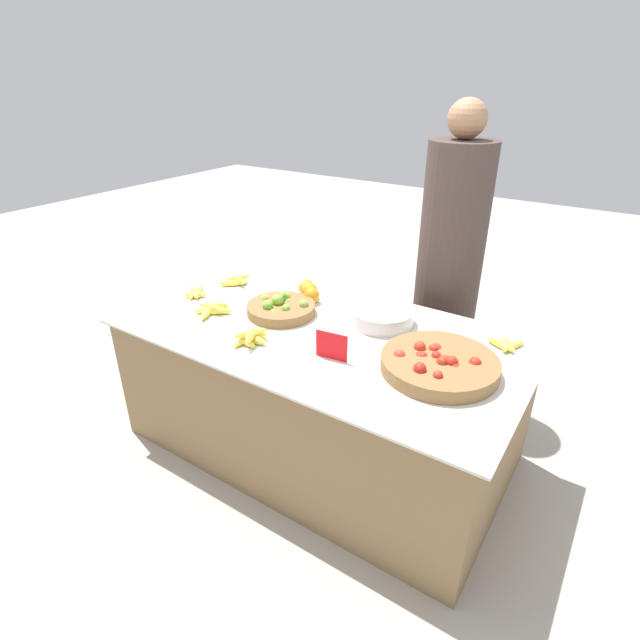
{
  "coord_description": "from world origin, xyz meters",
  "views": [
    {
      "loc": [
        1.1,
        -1.65,
        1.7
      ],
      "look_at": [
        0.0,
        0.0,
        0.7
      ],
      "focal_mm": 28.0,
      "sensor_mm": 36.0,
      "label": 1
    }
  ],
  "objects_px": {
    "tomato_basket": "(439,364)",
    "metal_bowl": "(382,316)",
    "lime_bowl": "(281,308)",
    "price_sign": "(332,346)",
    "vendor_person": "(448,273)"
  },
  "relations": [
    {
      "from": "tomato_basket",
      "to": "price_sign",
      "type": "height_order",
      "value": "price_sign"
    },
    {
      "from": "lime_bowl",
      "to": "tomato_basket",
      "type": "relative_size",
      "value": 0.72
    },
    {
      "from": "lime_bowl",
      "to": "vendor_person",
      "type": "relative_size",
      "value": 0.21
    },
    {
      "from": "tomato_basket",
      "to": "price_sign",
      "type": "bearing_deg",
      "value": -158.78
    },
    {
      "from": "lime_bowl",
      "to": "tomato_basket",
      "type": "xyz_separation_m",
      "value": [
        0.82,
        -0.07,
        0.0
      ]
    },
    {
      "from": "price_sign",
      "to": "vendor_person",
      "type": "xyz_separation_m",
      "value": [
        0.11,
        0.98,
        0.02
      ]
    },
    {
      "from": "tomato_basket",
      "to": "metal_bowl",
      "type": "bearing_deg",
      "value": 147.09
    },
    {
      "from": "metal_bowl",
      "to": "vendor_person",
      "type": "bearing_deg",
      "value": 80.83
    },
    {
      "from": "lime_bowl",
      "to": "vendor_person",
      "type": "distance_m",
      "value": 0.93
    },
    {
      "from": "metal_bowl",
      "to": "price_sign",
      "type": "xyz_separation_m",
      "value": [
        -0.02,
        -0.4,
        0.02
      ]
    },
    {
      "from": "lime_bowl",
      "to": "tomato_basket",
      "type": "height_order",
      "value": "lime_bowl"
    },
    {
      "from": "price_sign",
      "to": "vendor_person",
      "type": "distance_m",
      "value": 0.99
    },
    {
      "from": "lime_bowl",
      "to": "price_sign",
      "type": "xyz_separation_m",
      "value": [
        0.43,
        -0.22,
        0.03
      ]
    },
    {
      "from": "tomato_basket",
      "to": "metal_bowl",
      "type": "height_order",
      "value": "tomato_basket"
    },
    {
      "from": "lime_bowl",
      "to": "vendor_person",
      "type": "xyz_separation_m",
      "value": [
        0.54,
        0.76,
        0.05
      ]
    }
  ]
}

